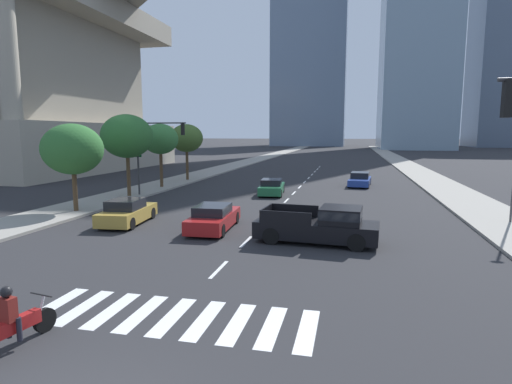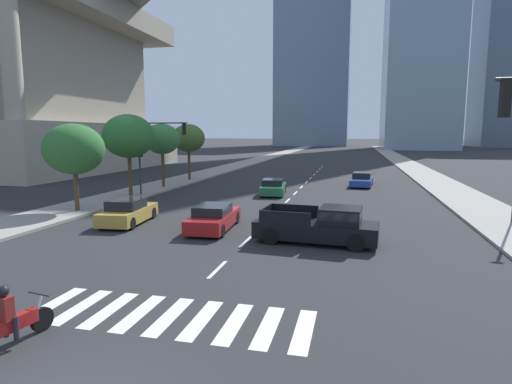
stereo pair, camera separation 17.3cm
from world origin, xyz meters
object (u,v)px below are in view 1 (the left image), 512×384
Objects in this scene: sedan_gold_3 at (127,212)px; sedan_red_1 at (214,218)px; traffic_signal_far at (155,143)px; street_tree_second at (127,136)px; motorcycle_third at (13,323)px; sedan_blue_0 at (360,180)px; street_tree_nearest at (72,149)px; street_tree_third at (160,139)px; street_tree_fourth at (187,138)px; sedan_green_2 at (272,187)px; pickup_truck at (322,225)px.

sedan_red_1 is at bearing -99.05° from sedan_gold_3.
traffic_signal_far is 2.10m from street_tree_second.
sedan_gold_3 is (-4.36, 12.56, 0.04)m from motorcycle_third.
sedan_blue_0 is 0.91× the size of street_tree_nearest.
street_tree_third reaches higher than street_tree_nearest.
street_tree_fourth is (-17.29, 0.26, 3.80)m from sedan_blue_0.
sedan_red_1 is 1.04× the size of sedan_green_2.
traffic_signal_far is 7.40m from street_tree_nearest.
street_tree_second is (-15.28, 10.15, 3.84)m from pickup_truck.
sedan_gold_3 is at bearing -72.98° from traffic_signal_far.
pickup_truck reaches higher than sedan_green_2.
motorcycle_third is at bearing -66.65° from street_tree_second.
pickup_truck is 1.14× the size of sedan_blue_0.
motorcycle_third is 0.36× the size of street_tree_second.
sedan_red_1 is 17.69m from street_tree_third.
street_tree_third is 0.98× the size of street_tree_fourth.
pickup_truck is at bearing -107.80° from sedan_red_1.
traffic_signal_far is 1.06× the size of street_tree_third.
street_tree_third is at bearing 12.52° from sedan_gold_3.
street_tree_second is 1.10× the size of street_tree_third.
pickup_truck is at bearing -39.27° from traffic_signal_far.
sedan_gold_3 is (-5.01, 0.27, 0.02)m from sedan_red_1.
pickup_truck reaches higher than sedan_gold_3.
street_tree_third reaches higher than sedan_red_1.
sedan_gold_3 is at bearing 150.25° from sedan_green_2.
sedan_green_2 is 9.71m from traffic_signal_far.
pickup_truck is 0.94× the size of traffic_signal_far.
sedan_gold_3 is at bearing -60.85° from street_tree_second.
sedan_green_2 is 11.09m from street_tree_third.
street_tree_second is (0.00, 6.34, 0.74)m from street_tree_nearest.
pickup_truck is 0.98× the size of street_tree_fourth.
street_tree_second is at bearing 33.19° from motorcycle_third.
street_tree_second reaches higher than street_tree_third.
street_tree_fourth is (-15.28, 21.76, 3.57)m from pickup_truck.
pickup_truck is 18.74m from street_tree_second.
street_tree_third is (-1.87, 4.79, 0.20)m from traffic_signal_far.
street_tree_fourth is (-10.30, 7.59, 3.80)m from sedan_green_2.
sedan_blue_0 is at bearing 18.38° from street_tree_third.
sedan_green_2 is 13.35m from street_tree_fourth.
sedan_gold_3 is 0.75× the size of traffic_signal_far.
street_tree_third is (0.00, 11.95, 0.45)m from street_tree_nearest.
motorcycle_third is 0.42× the size of street_tree_nearest.
street_tree_nearest is at bearing -90.00° from street_tree_second.
street_tree_second is at bearing 105.82° from sedan_green_2.
sedan_green_2 is (-4.97, 14.17, -0.22)m from pickup_truck.
street_tree_nearest is (-10.30, -10.36, 3.33)m from sedan_green_2.
sedan_green_2 is at bearing 113.93° from pickup_truck.
sedan_red_1 is at bearing 6.83° from motorcycle_third.
street_tree_nearest is (-4.70, 2.08, 3.29)m from sedan_gold_3.
street_tree_third is at bearing 138.71° from pickup_truck.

